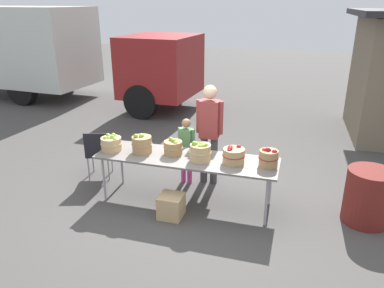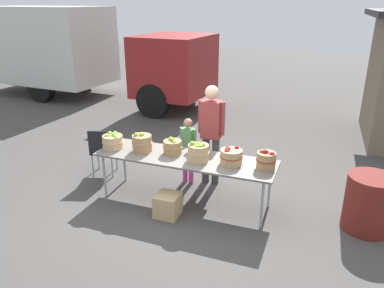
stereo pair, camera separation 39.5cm
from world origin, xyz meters
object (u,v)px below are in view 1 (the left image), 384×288
object	(u,v)px
apple_basket_green_2	(173,147)
apple_basket_red_0	(234,155)
folding_chair	(98,151)
trash_barrel	(368,197)
market_table	(186,160)
vendor_adult	(209,127)
box_truck	(53,51)
produce_crate	(171,206)
apple_basket_green_3	(200,152)
apple_basket_red_1	(268,158)
child_customer	(186,146)
apple_basket_green_0	(111,143)
apple_basket_green_1	(142,144)

from	to	relation	value
apple_basket_green_2	apple_basket_red_0	world-z (taller)	apple_basket_red_0
apple_basket_red_0	folding_chair	size ratio (longest dim) A/B	0.38
trash_barrel	apple_basket_green_2	bearing A→B (deg)	-177.14
market_table	apple_basket_green_2	world-z (taller)	apple_basket_green_2
vendor_adult	box_truck	bearing A→B (deg)	-36.49
folding_chair	produce_crate	xyz separation A→B (m)	(1.62, -0.84, -0.34)
apple_basket_green_2	apple_basket_green_3	distance (m)	0.47
apple_basket_green_2	apple_basket_green_3	world-z (taller)	apple_basket_green_3
box_truck	produce_crate	distance (m)	8.05
apple_basket_green_2	apple_basket_red_1	size ratio (longest dim) A/B	1.05
box_truck	apple_basket_green_2	bearing A→B (deg)	-37.81
child_customer	trash_barrel	size ratio (longest dim) A/B	1.46
produce_crate	box_truck	bearing A→B (deg)	136.19
market_table	apple_basket_green_2	size ratio (longest dim) A/B	9.14
apple_basket_green_3	apple_basket_red_1	distance (m)	0.96
apple_basket_green_0	apple_basket_red_0	distance (m)	1.90
vendor_adult	produce_crate	xyz separation A→B (m)	(-0.25, -1.21, -0.82)
apple_basket_green_1	vendor_adult	bearing A→B (deg)	41.58
apple_basket_green_2	apple_basket_green_3	xyz separation A→B (m)	(0.45, -0.11, 0.02)
produce_crate	apple_basket_green_0	bearing A→B (deg)	160.21
apple_basket_green_3	child_customer	world-z (taller)	child_customer
market_table	apple_basket_green_3	bearing A→B (deg)	-12.17
apple_basket_green_1	child_customer	world-z (taller)	child_customer
apple_basket_red_1	child_customer	distance (m)	1.53
apple_basket_green_1	apple_basket_green_2	world-z (taller)	apple_basket_green_1
market_table	folding_chair	distance (m)	1.76
apple_basket_green_1	apple_basket_red_1	xyz separation A→B (m)	(1.89, 0.04, -0.01)
apple_basket_green_3	produce_crate	world-z (taller)	apple_basket_green_3
apple_basket_green_0	apple_basket_red_0	size ratio (longest dim) A/B	1.01
box_truck	produce_crate	bearing A→B (deg)	-39.95
market_table	apple_basket_green_3	distance (m)	0.29
apple_basket_green_1	trash_barrel	bearing A→B (deg)	3.70
apple_basket_green_0	produce_crate	world-z (taller)	apple_basket_green_0
apple_basket_green_0	apple_basket_green_3	xyz separation A→B (m)	(1.42, 0.01, 0.02)
apple_basket_green_2	trash_barrel	world-z (taller)	apple_basket_green_2
apple_basket_green_2	apple_basket_red_1	xyz separation A→B (m)	(1.41, -0.04, 0.01)
apple_basket_green_2	apple_basket_red_0	distance (m)	0.93
apple_basket_green_1	apple_basket_red_1	size ratio (longest dim) A/B	1.13
apple_basket_green_3	vendor_adult	xyz separation A→B (m)	(-0.07, 0.81, 0.11)
apple_basket_green_1	apple_basket_red_0	bearing A→B (deg)	0.39
apple_basket_green_3	trash_barrel	size ratio (longest dim) A/B	0.41
market_table	produce_crate	distance (m)	0.71
apple_basket_green_1	produce_crate	distance (m)	1.05
child_customer	box_truck	distance (m)	7.18
market_table	folding_chair	xyz separation A→B (m)	(-1.70, 0.38, -0.21)
market_table	apple_basket_red_1	xyz separation A→B (m)	(1.19, 0.03, 0.17)
market_table	apple_basket_green_0	xyz separation A→B (m)	(-1.19, -0.06, 0.15)
apple_basket_green_2	apple_basket_green_0	bearing A→B (deg)	-172.90
apple_basket_green_0	trash_barrel	xyz separation A→B (m)	(3.75, 0.26, -0.47)
apple_basket_green_2	child_customer	world-z (taller)	child_customer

